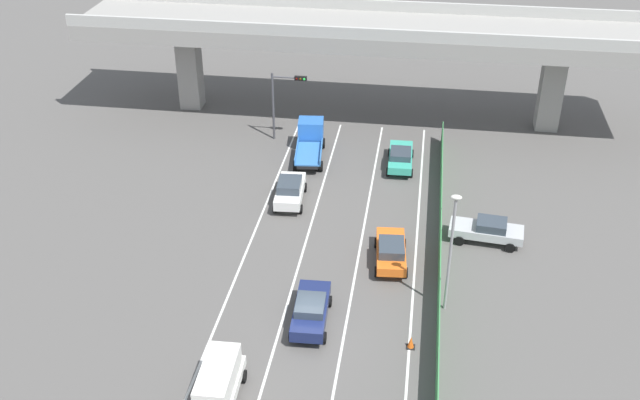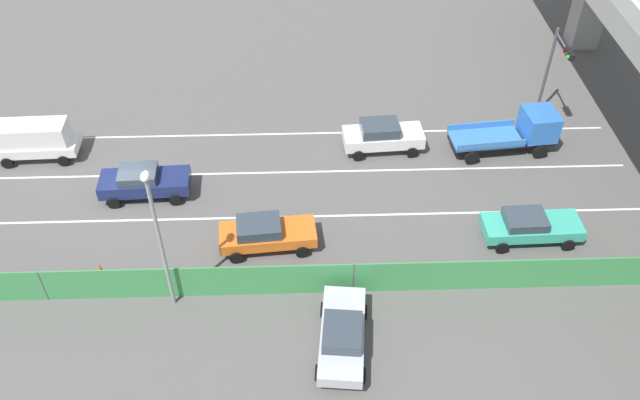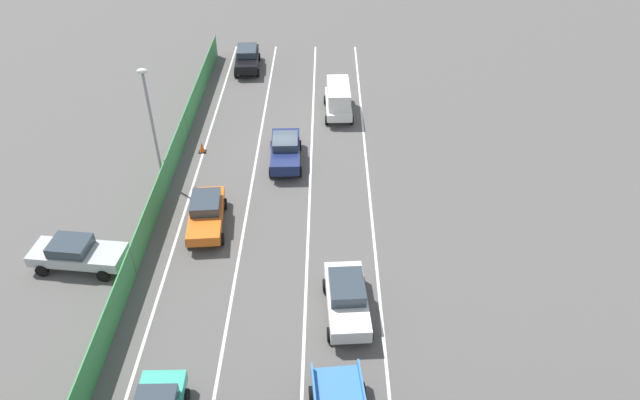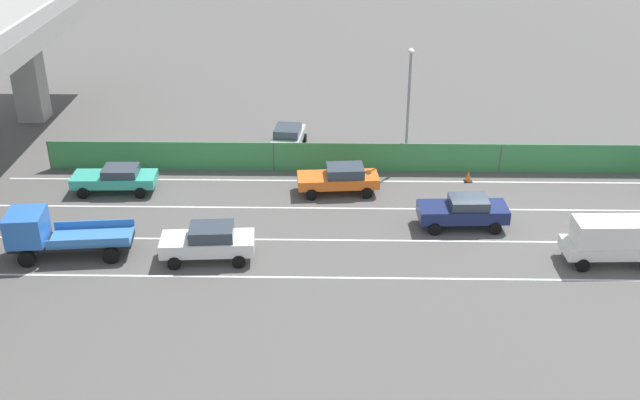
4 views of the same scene
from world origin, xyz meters
The scene contains 17 objects.
ground_plane centered at (0.00, 0.00, 0.00)m, with size 300.00×300.00×0.00m, color #565451.
lane_line_left_edge centered at (-5.29, 4.31, 0.00)m, with size 0.14×44.61×0.01m, color silver.
lane_line_mid_left centered at (-1.76, 4.31, 0.00)m, with size 0.14×44.61×0.01m, color silver.
lane_line_mid_right centered at (1.76, 4.31, 0.00)m, with size 0.14×44.61×0.01m, color silver.
lane_line_right_edge centered at (5.29, 4.31, 0.00)m, with size 0.14×44.61×0.01m, color silver.
elevated_overpass centered at (0.00, 28.61, 7.28)m, with size 47.93×8.06×9.10m.
green_fence centered at (6.73, 4.31, 0.90)m, with size 0.10×40.71×1.79m.
car_hatchback_white centered at (-3.68, 13.42, 0.96)m, with size 2.24×4.54×1.75m.
car_van_white centered at (-3.59, -5.68, 1.25)m, with size 2.09×4.52×2.20m.
car_taxi_teal centered at (3.65, 19.78, 0.85)m, with size 2.06×4.73×1.50m.
car_taxi_orange centered at (3.78, 7.12, 0.89)m, with size 2.29×4.68×1.59m.
car_sedan_navy centered at (-0.17, 0.76, 0.91)m, with size 2.15×4.64×1.64m.
flatbed_truck_blue centered at (-3.49, 21.10, 1.22)m, with size 2.69×5.92×2.35m.
parked_wagon_silver centered at (9.71, 10.42, 0.86)m, with size 4.81×2.37×1.57m.
traffic_light centered at (-5.92, 23.13, 3.97)m, with size 2.84×0.41×5.68m.
street_lamp centered at (7.10, 3.14, 4.48)m, with size 0.60×0.36×7.42m.
traffic_cone centered at (5.36, -0.40, 0.33)m, with size 0.47×0.47×0.71m.
Camera 1 is at (5.05, -30.60, 26.77)m, focal length 41.78 mm.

